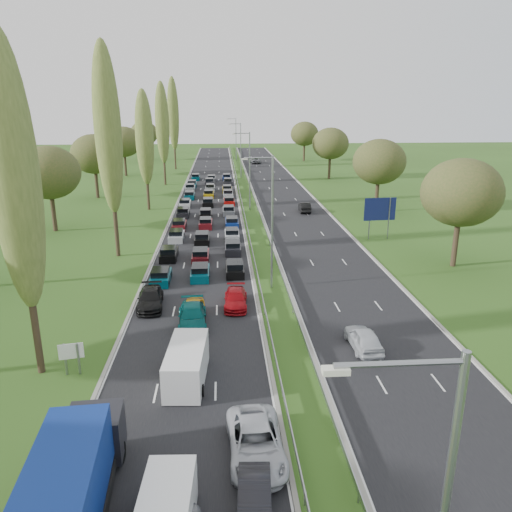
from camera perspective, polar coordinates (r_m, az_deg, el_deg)
name	(u,v)px	position (r m, az deg, el deg)	size (l,w,h in m)	color
ground	(249,207)	(81.62, -0.79, 5.63)	(260.00, 260.00, 0.00)	#2D4D18
near_carriageway	(208,204)	(83.99, -5.51, 5.89)	(10.50, 215.00, 0.04)	black
far_carriageway	(288,203)	(84.69, 3.71, 6.02)	(10.50, 215.00, 0.04)	black
central_reservation	(248,201)	(83.96, -0.88, 6.34)	(2.36, 215.00, 0.32)	gray
lamp_columns	(250,172)	(78.66, -0.72, 9.63)	(0.18, 140.18, 12.00)	gray
poplar_row	(132,134)	(69.12, -14.00, 13.42)	(2.80, 127.80, 22.44)	#2D2116
woodland_left	(40,176)	(66.84, -23.49, 8.34)	(8.00, 166.00, 11.10)	#2D2116
woodland_right	(398,169)	(71.20, 15.92, 9.56)	(8.00, 153.00, 11.10)	#2D2116
traffic_queue_fill	(207,208)	(79.06, -5.60, 5.50)	(9.06, 69.27, 0.80)	#053F4C
near_car_3	(150,299)	(42.36, -11.99, -4.80)	(2.04, 5.02, 1.46)	black
near_car_7	(192,316)	(38.48, -7.28, -6.81)	(2.11, 5.18, 1.50)	#05504F
near_car_8	(193,311)	(39.48, -7.24, -6.21)	(1.72, 4.28, 1.46)	#C3880D
near_car_9	(254,493)	(23.10, -0.19, -25.48)	(1.38, 3.96, 1.31)	black
near_car_10	(256,442)	(25.38, -0.03, -20.53)	(2.59, 5.62, 1.56)	#B8BAC2
near_car_11	(236,299)	(41.60, -2.34, -4.92)	(1.87, 4.59, 1.33)	maroon
far_car_0	(364,338)	(35.54, 12.21, -9.18)	(1.79, 4.46, 1.52)	silver
far_car_1	(305,207)	(77.97, 5.57, 5.58)	(1.58, 4.53, 1.49)	black
far_car_2	(255,160)	(141.63, -0.08, 10.88)	(2.59, 5.61, 1.56)	slate
blue_lorry	(74,481)	(22.83, -20.11, -23.01)	(2.50, 9.01, 3.80)	black
white_van_rear	(187,362)	(31.40, -7.90, -11.92)	(2.18, 5.56, 2.23)	silver
info_sign	(71,355)	(33.49, -20.34, -10.52)	(1.49, 0.37, 2.10)	gray
direction_sign	(380,211)	(63.18, 13.97, 5.02)	(4.00, 0.39, 5.20)	gray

